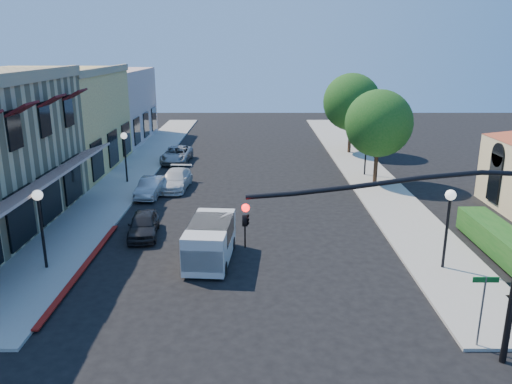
{
  "coord_description": "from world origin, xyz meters",
  "views": [
    {
      "loc": [
        0.47,
        -11.61,
        9.26
      ],
      "look_at": [
        0.49,
        11.0,
        2.6
      ],
      "focal_mm": 35.0,
      "sensor_mm": 36.0,
      "label": 1
    }
  ],
  "objects_px": {
    "street_name_sign": "(483,300)",
    "lamppost_left_near": "(39,209)",
    "lamppost_right_near": "(449,209)",
    "parked_car_c": "(175,180)",
    "lamppost_right_far": "(367,139)",
    "white_van": "(210,240)",
    "lamppost_left_far": "(125,145)",
    "parked_car_d": "(177,154)",
    "parked_car_a": "(143,224)",
    "signal_mast_arm": "(447,237)",
    "parked_car_b": "(151,187)",
    "street_tree_b": "(352,102)",
    "street_tree_a": "(379,123)"
  },
  "relations": [
    {
      "from": "street_name_sign",
      "to": "lamppost_left_near",
      "type": "distance_m",
      "value": 17.05
    },
    {
      "from": "lamppost_right_near",
      "to": "parked_car_c",
      "type": "bearing_deg",
      "value": 136.68
    },
    {
      "from": "lamppost_right_far",
      "to": "white_van",
      "type": "xyz_separation_m",
      "value": [
        -10.04,
        -15.15,
        -1.69
      ]
    },
    {
      "from": "lamppost_left_far",
      "to": "parked_car_d",
      "type": "xyz_separation_m",
      "value": [
        2.47,
        6.58,
        -2.09
      ]
    },
    {
      "from": "lamppost_left_far",
      "to": "parked_car_a",
      "type": "bearing_deg",
      "value": -71.63
    },
    {
      "from": "parked_car_d",
      "to": "lamppost_left_far",
      "type": "bearing_deg",
      "value": -108.38
    },
    {
      "from": "signal_mast_arm",
      "to": "parked_car_b",
      "type": "bearing_deg",
      "value": 124.76
    },
    {
      "from": "parked_car_b",
      "to": "parked_car_c",
      "type": "xyz_separation_m",
      "value": [
        1.3,
        1.77,
        0.03
      ]
    },
    {
      "from": "lamppost_left_near",
      "to": "parked_car_c",
      "type": "relative_size",
      "value": 0.83
    },
    {
      "from": "parked_car_d",
      "to": "parked_car_b",
      "type": "bearing_deg",
      "value": -88.8
    },
    {
      "from": "lamppost_left_near",
      "to": "parked_car_b",
      "type": "height_order",
      "value": "lamppost_left_near"
    },
    {
      "from": "street_name_sign",
      "to": "parked_car_d",
      "type": "distance_m",
      "value": 29.66
    },
    {
      "from": "signal_mast_arm",
      "to": "parked_car_c",
      "type": "distance_m",
      "value": 22.23
    },
    {
      "from": "lamppost_right_far",
      "to": "parked_car_d",
      "type": "height_order",
      "value": "lamppost_right_far"
    },
    {
      "from": "signal_mast_arm",
      "to": "parked_car_c",
      "type": "relative_size",
      "value": 1.85
    },
    {
      "from": "street_name_sign",
      "to": "lamppost_right_far",
      "type": "xyz_separation_m",
      "value": [
        1.0,
        21.8,
        1.04
      ]
    },
    {
      "from": "street_tree_b",
      "to": "white_van",
      "type": "height_order",
      "value": "street_tree_b"
    },
    {
      "from": "lamppost_left_far",
      "to": "parked_car_c",
      "type": "height_order",
      "value": "lamppost_left_far"
    },
    {
      "from": "street_name_sign",
      "to": "parked_car_b",
      "type": "distance_m",
      "value": 21.6
    },
    {
      "from": "lamppost_right_near",
      "to": "parked_car_c",
      "type": "relative_size",
      "value": 0.83
    },
    {
      "from": "white_van",
      "to": "parked_car_b",
      "type": "distance_m",
      "value": 11.06
    },
    {
      "from": "street_tree_b",
      "to": "parked_car_d",
      "type": "bearing_deg",
      "value": -167.01
    },
    {
      "from": "lamppost_right_near",
      "to": "parked_car_c",
      "type": "height_order",
      "value": "lamppost_right_near"
    },
    {
      "from": "street_name_sign",
      "to": "lamppost_left_far",
      "type": "distance_m",
      "value": 25.48
    },
    {
      "from": "lamppost_left_near",
      "to": "parked_car_b",
      "type": "xyz_separation_m",
      "value": [
        2.3,
        10.87,
        -2.13
      ]
    },
    {
      "from": "white_van",
      "to": "street_name_sign",
      "type": "bearing_deg",
      "value": -36.36
    },
    {
      "from": "lamppost_left_far",
      "to": "parked_car_d",
      "type": "height_order",
      "value": "lamppost_left_far"
    },
    {
      "from": "street_tree_b",
      "to": "lamppost_left_near",
      "type": "distance_m",
      "value": 29.64
    },
    {
      "from": "lamppost_left_near",
      "to": "white_van",
      "type": "xyz_separation_m",
      "value": [
        6.96,
        0.85,
        -1.69
      ]
    },
    {
      "from": "parked_car_c",
      "to": "street_name_sign",
      "type": "bearing_deg",
      "value": -52.41
    },
    {
      "from": "parked_car_b",
      "to": "lamppost_left_far",
      "type": "bearing_deg",
      "value": 130.34
    },
    {
      "from": "lamppost_right_far",
      "to": "white_van",
      "type": "distance_m",
      "value": 18.25
    },
    {
      "from": "lamppost_left_far",
      "to": "lamppost_right_near",
      "type": "bearing_deg",
      "value": -39.47
    },
    {
      "from": "signal_mast_arm",
      "to": "white_van",
      "type": "distance_m",
      "value": 10.87
    },
    {
      "from": "white_van",
      "to": "parked_car_b",
      "type": "relative_size",
      "value": 1.15
    },
    {
      "from": "lamppost_left_near",
      "to": "lamppost_left_far",
      "type": "xyz_separation_m",
      "value": [
        0.0,
        14.0,
        0.0
      ]
    },
    {
      "from": "street_tree_b",
      "to": "lamppost_left_far",
      "type": "bearing_deg",
      "value": -149.97
    },
    {
      "from": "street_tree_a",
      "to": "parked_car_b",
      "type": "xyz_separation_m",
      "value": [
        -15.0,
        -3.13,
        -3.59
      ]
    },
    {
      "from": "lamppost_left_far",
      "to": "lamppost_right_far",
      "type": "bearing_deg",
      "value": 6.71
    },
    {
      "from": "parked_car_a",
      "to": "white_van",
      "type": "bearing_deg",
      "value": -47.57
    },
    {
      "from": "street_tree_a",
      "to": "white_van",
      "type": "bearing_deg",
      "value": -128.19
    },
    {
      "from": "street_tree_a",
      "to": "lamppost_left_near",
      "type": "bearing_deg",
      "value": -141.02
    },
    {
      "from": "lamppost_right_far",
      "to": "parked_car_b",
      "type": "distance_m",
      "value": 15.72
    },
    {
      "from": "street_tree_b",
      "to": "street_name_sign",
      "type": "distance_m",
      "value": 29.96
    },
    {
      "from": "street_name_sign",
      "to": "parked_car_a",
      "type": "distance_m",
      "value": 16.06
    },
    {
      "from": "lamppost_right_near",
      "to": "lamppost_left_near",
      "type": "bearing_deg",
      "value": 180.0
    },
    {
      "from": "signal_mast_arm",
      "to": "white_van",
      "type": "height_order",
      "value": "signal_mast_arm"
    },
    {
      "from": "street_name_sign",
      "to": "lamppost_left_far",
      "type": "relative_size",
      "value": 0.7
    },
    {
      "from": "street_tree_a",
      "to": "lamppost_right_near",
      "type": "relative_size",
      "value": 1.82
    },
    {
      "from": "street_tree_a",
      "to": "lamppost_left_near",
      "type": "distance_m",
      "value": 22.3
    }
  ]
}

